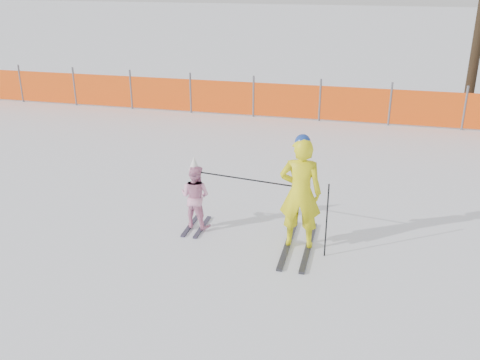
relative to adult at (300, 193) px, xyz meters
name	(u,v)px	position (x,y,z in m)	size (l,w,h in m)	color
ground	(233,248)	(-1.03, -0.30, -0.96)	(120.00, 120.00, 0.00)	white
adult	(300,193)	(0.00, 0.00, 0.00)	(0.69, 1.68, 1.92)	black
child	(195,196)	(-1.84, 0.27, -0.35)	(0.62, 0.85, 1.32)	black
ski_poles	(280,197)	(-0.33, -0.01, -0.09)	(2.18, 0.47, 1.23)	black
safety_fence	(218,97)	(-3.61, 7.81, -0.40)	(17.94, 0.06, 1.25)	#595960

